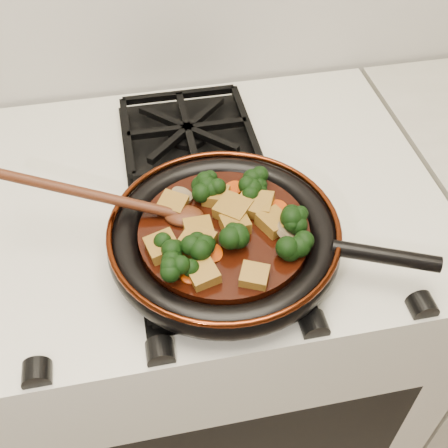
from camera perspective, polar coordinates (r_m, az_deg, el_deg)
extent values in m
cube|color=beige|center=(1.26, -1.69, -11.70)|extent=(0.76, 0.60, 0.90)
cylinder|color=black|center=(0.79, 0.00, -1.84)|extent=(0.30, 0.30, 0.01)
torus|color=black|center=(0.78, 0.00, -1.40)|extent=(0.32, 0.32, 0.04)
torus|color=#4E1C0B|center=(0.76, 0.00, -0.36)|extent=(0.32, 0.32, 0.01)
cylinder|color=black|center=(0.77, 16.11, -3.14)|extent=(0.14, 0.08, 0.02)
cylinder|color=black|center=(0.78, 0.00, -1.06)|extent=(0.24, 0.24, 0.02)
cube|color=olive|center=(0.80, -0.80, 2.82)|extent=(0.05, 0.05, 0.03)
cube|color=olive|center=(0.79, 3.04, 1.93)|extent=(0.06, 0.06, 0.03)
cube|color=olive|center=(0.76, 1.14, -0.11)|extent=(0.04, 0.04, 0.02)
cube|color=olive|center=(0.77, 5.09, 0.14)|extent=(0.05, 0.05, 0.02)
cube|color=olive|center=(0.74, -6.24, -2.39)|extent=(0.05, 0.05, 0.03)
cube|color=olive|center=(0.78, 0.94, 1.42)|extent=(0.06, 0.06, 0.03)
cube|color=olive|center=(0.79, 3.50, 1.93)|extent=(0.06, 0.05, 0.03)
cube|color=olive|center=(0.71, -2.14, -5.13)|extent=(0.04, 0.05, 0.02)
cube|color=olive|center=(0.71, 3.10, -5.34)|extent=(0.04, 0.04, 0.02)
cube|color=olive|center=(0.79, -5.22, 1.94)|extent=(0.05, 0.05, 0.03)
cube|color=olive|center=(0.76, -2.60, -0.65)|extent=(0.04, 0.04, 0.02)
cube|color=olive|center=(0.74, -2.82, -2.11)|extent=(0.06, 0.06, 0.03)
cylinder|color=#AB3204|center=(0.81, 1.47, 3.39)|extent=(0.03, 0.03, 0.02)
cylinder|color=#AB3204|center=(0.73, -1.22, -2.98)|extent=(0.03, 0.03, 0.02)
cylinder|color=#AB3204|center=(0.82, 1.04, 3.55)|extent=(0.03, 0.03, 0.01)
cylinder|color=#AB3204|center=(0.71, -3.40, -5.08)|extent=(0.03, 0.03, 0.01)
cylinder|color=#AB3204|center=(0.80, 0.64, 2.49)|extent=(0.03, 0.03, 0.01)
cylinder|color=#AB3204|center=(0.79, 5.44, 1.65)|extent=(0.03, 0.03, 0.01)
cylinder|color=olive|center=(0.81, -4.34, 2.88)|extent=(0.04, 0.04, 0.02)
cylinder|color=olive|center=(0.74, -6.04, -2.06)|extent=(0.04, 0.04, 0.03)
cylinder|color=olive|center=(0.72, -4.20, -4.09)|extent=(0.04, 0.03, 0.03)
cylinder|color=olive|center=(0.76, 6.36, -0.79)|extent=(0.03, 0.03, 0.03)
ellipsoid|color=#48200F|center=(0.78, -4.07, 0.84)|extent=(0.07, 0.06, 0.02)
cylinder|color=#48200F|center=(0.79, -13.37, 2.94)|extent=(0.02, 0.02, 0.26)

